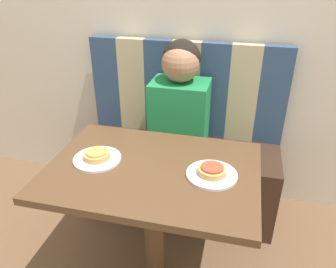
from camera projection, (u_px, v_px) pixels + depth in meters
wall_back at (191, 8)px, 1.98m from camera, size 7.00×0.05×2.60m
booth_seat at (178, 177)px, 2.24m from camera, size 1.28×0.45×0.49m
booth_backrest at (186, 90)px, 2.14m from camera, size 1.28×0.06×0.63m
dining_table at (153, 185)px, 1.54m from camera, size 0.97×0.69×0.72m
person at (180, 97)px, 1.97m from camera, size 0.34×0.27×0.67m
plate_left at (97, 159)px, 1.55m from camera, size 0.23×0.23×0.01m
plate_right at (212, 175)px, 1.44m from camera, size 0.23×0.23×0.01m
pizza_left at (97, 155)px, 1.54m from camera, size 0.12×0.12×0.04m
pizza_right at (212, 170)px, 1.43m from camera, size 0.12×0.12×0.04m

